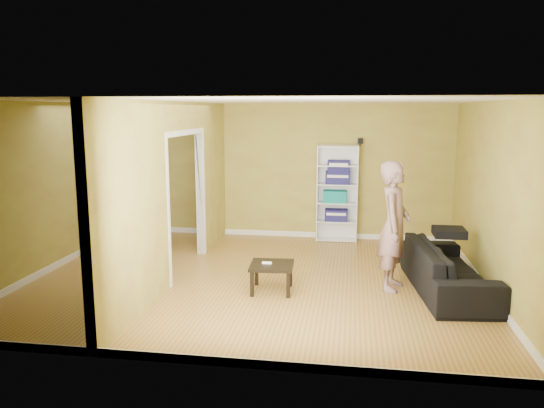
{
  "coord_description": "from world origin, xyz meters",
  "views": [
    {
      "loc": [
        1.37,
        -7.45,
        2.48
      ],
      "look_at": [
        0.2,
        0.2,
        1.1
      ],
      "focal_mm": 35.0,
      "sensor_mm": 36.0,
      "label": 1
    }
  ],
  "objects_px": {
    "bookshelf": "(337,193)",
    "chair_near": "(121,232)",
    "chair_left": "(94,220)",
    "chair_far": "(147,216)",
    "sofa": "(448,262)",
    "coffee_table": "(272,268)",
    "dining_table": "(131,211)",
    "person": "(395,215)"
  },
  "relations": [
    {
      "from": "bookshelf",
      "to": "dining_table",
      "type": "height_order",
      "value": "bookshelf"
    },
    {
      "from": "dining_table",
      "to": "chair_near",
      "type": "bearing_deg",
      "value": -83.46
    },
    {
      "from": "sofa",
      "to": "bookshelf",
      "type": "relative_size",
      "value": 1.22
    },
    {
      "from": "sofa",
      "to": "coffee_table",
      "type": "distance_m",
      "value": 2.42
    },
    {
      "from": "sofa",
      "to": "dining_table",
      "type": "bearing_deg",
      "value": 67.42
    },
    {
      "from": "sofa",
      "to": "chair_left",
      "type": "relative_size",
      "value": 2.22
    },
    {
      "from": "chair_left",
      "to": "chair_near",
      "type": "relative_size",
      "value": 1.14
    },
    {
      "from": "coffee_table",
      "to": "bookshelf",
      "type": "bearing_deg",
      "value": 75.8
    },
    {
      "from": "bookshelf",
      "to": "chair_left",
      "type": "height_order",
      "value": "bookshelf"
    },
    {
      "from": "dining_table",
      "to": "chair_near",
      "type": "xyz_separation_m",
      "value": [
        0.07,
        -0.62,
        -0.25
      ]
    },
    {
      "from": "dining_table",
      "to": "chair_far",
      "type": "xyz_separation_m",
      "value": [
        0.06,
        0.55,
        -0.21
      ]
    },
    {
      "from": "bookshelf",
      "to": "chair_near",
      "type": "distance_m",
      "value": 4.03
    },
    {
      "from": "chair_near",
      "to": "bookshelf",
      "type": "bearing_deg",
      "value": 39.72
    },
    {
      "from": "sofa",
      "to": "dining_table",
      "type": "height_order",
      "value": "sofa"
    },
    {
      "from": "sofa",
      "to": "chair_far",
      "type": "distance_m",
      "value": 5.6
    },
    {
      "from": "bookshelf",
      "to": "dining_table",
      "type": "relative_size",
      "value": 1.49
    },
    {
      "from": "sofa",
      "to": "chair_far",
      "type": "relative_size",
      "value": 2.31
    },
    {
      "from": "person",
      "to": "chair_far",
      "type": "xyz_separation_m",
      "value": [
        -4.44,
        2.1,
        -0.58
      ]
    },
    {
      "from": "chair_far",
      "to": "bookshelf",
      "type": "bearing_deg",
      "value": -155.31
    },
    {
      "from": "chair_far",
      "to": "person",
      "type": "bearing_deg",
      "value": 169.28
    },
    {
      "from": "person",
      "to": "coffee_table",
      "type": "relative_size",
      "value": 3.61
    },
    {
      "from": "sofa",
      "to": "bookshelf",
      "type": "distance_m",
      "value": 3.22
    },
    {
      "from": "sofa",
      "to": "person",
      "type": "bearing_deg",
      "value": 83.36
    },
    {
      "from": "bookshelf",
      "to": "chair_near",
      "type": "bearing_deg",
      "value": -153.19
    },
    {
      "from": "person",
      "to": "chair_near",
      "type": "height_order",
      "value": "person"
    },
    {
      "from": "chair_left",
      "to": "coffee_table",
      "type": "bearing_deg",
      "value": 51.65
    },
    {
      "from": "sofa",
      "to": "person",
      "type": "distance_m",
      "value": 0.98
    },
    {
      "from": "bookshelf",
      "to": "chair_left",
      "type": "xyz_separation_m",
      "value": [
        -4.34,
        -1.23,
        -0.41
      ]
    },
    {
      "from": "sofa",
      "to": "coffee_table",
      "type": "height_order",
      "value": "sofa"
    },
    {
      "from": "bookshelf",
      "to": "coffee_table",
      "type": "xyz_separation_m",
      "value": [
        -0.79,
        -3.11,
        -0.58
      ]
    },
    {
      "from": "person",
      "to": "coffee_table",
      "type": "xyz_separation_m",
      "value": [
        -1.65,
        -0.37,
        -0.72
      ]
    },
    {
      "from": "sofa",
      "to": "bookshelf",
      "type": "height_order",
      "value": "bookshelf"
    },
    {
      "from": "sofa",
      "to": "person",
      "type": "height_order",
      "value": "person"
    },
    {
      "from": "sofa",
      "to": "bookshelf",
      "type": "xyz_separation_m",
      "value": [
        -1.61,
        2.74,
        0.49
      ]
    },
    {
      "from": "chair_left",
      "to": "person",
      "type": "bearing_deg",
      "value": 63.41
    },
    {
      "from": "chair_far",
      "to": "dining_table",
      "type": "bearing_deg",
      "value": 98.01
    },
    {
      "from": "chair_far",
      "to": "sofa",
      "type": "bearing_deg",
      "value": 172.46
    },
    {
      "from": "chair_near",
      "to": "chair_far",
      "type": "height_order",
      "value": "chair_far"
    },
    {
      "from": "coffee_table",
      "to": "chair_near",
      "type": "bearing_deg",
      "value": 154.86
    },
    {
      "from": "chair_near",
      "to": "coffee_table",
      "type": "bearing_deg",
      "value": -12.22
    },
    {
      "from": "coffee_table",
      "to": "chair_near",
      "type": "distance_m",
      "value": 3.08
    },
    {
      "from": "sofa",
      "to": "chair_far",
      "type": "xyz_separation_m",
      "value": [
        -5.19,
        2.1,
        0.06
      ]
    }
  ]
}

